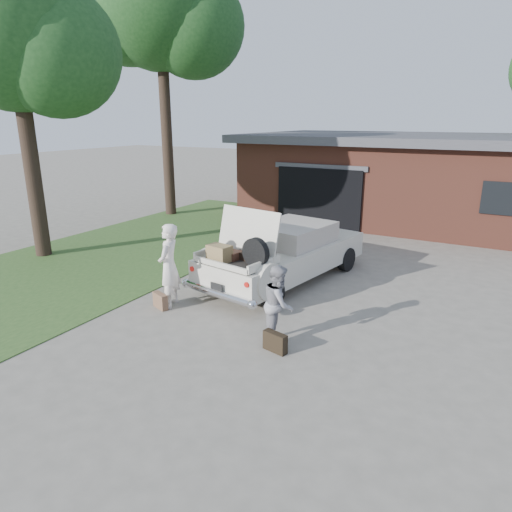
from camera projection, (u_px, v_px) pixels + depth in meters
The scene contains 10 objects.
ground at pixel (242, 313), 9.55m from camera, with size 90.00×90.00×0.00m, color gray.
grass_strip at pixel (143, 245), 14.62m from camera, with size 6.00×16.00×0.02m, color #2D4C1E.
house at pixel (410, 177), 18.19m from camera, with size 12.80×7.80×3.30m.
tree_left at pixel (15, 34), 11.84m from camera, with size 5.16×4.48×8.53m.
tree_back at pixel (161, 9), 17.11m from camera, with size 5.93×5.16×10.77m.
sedan at pixel (284, 253), 11.30m from camera, with size 2.72×5.19×2.03m.
woman_left at pixel (169, 266), 9.69m from camera, with size 0.67×0.44×1.82m, color white.
woman_right at pixel (279, 304), 8.21m from camera, with size 0.70×0.55×1.44m, color #949297.
suitcase_left at pixel (160, 301), 9.77m from camera, with size 0.43×0.14×0.33m, color brown.
suitcase_right at pixel (275, 342), 7.96m from camera, with size 0.46×0.15×0.35m, color black.
Camera 1 is at (4.54, -7.53, 3.93)m, focal length 32.00 mm.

